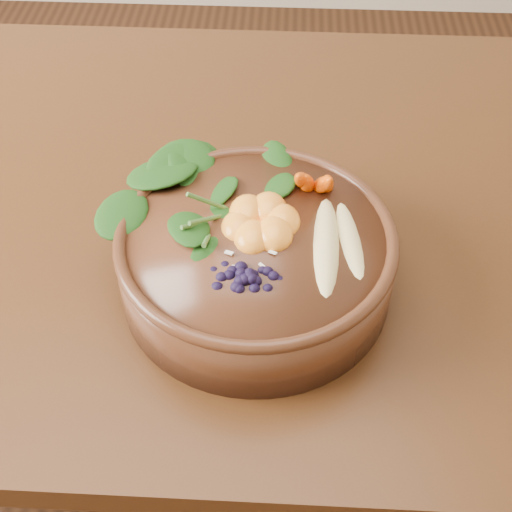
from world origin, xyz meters
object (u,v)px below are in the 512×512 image
(mandarin_cluster, at_px, (261,213))
(dining_table, at_px, (75,233))
(carrot_cluster, at_px, (317,162))
(kale_heap, at_px, (223,177))
(blueberry_pile, at_px, (249,265))
(banana_halves, at_px, (339,232))
(stoneware_bowl, at_px, (256,262))

(mandarin_cluster, bearing_deg, dining_table, 151.94)
(carrot_cluster, xyz_separation_m, mandarin_cluster, (-0.06, -0.06, -0.03))
(carrot_cluster, bearing_deg, kale_heap, -169.49)
(kale_heap, height_order, carrot_cluster, carrot_cluster)
(blueberry_pile, bearing_deg, mandarin_cluster, 84.52)
(kale_heap, bearing_deg, dining_table, 157.28)
(carrot_cluster, distance_m, blueberry_pile, 0.17)
(carrot_cluster, distance_m, banana_halves, 0.09)
(stoneware_bowl, bearing_deg, blueberry_pile, -93.35)
(mandarin_cluster, height_order, blueberry_pile, blueberry_pile)
(stoneware_bowl, height_order, mandarin_cluster, mandarin_cluster)
(carrot_cluster, relative_size, blueberry_pile, 0.60)
(stoneware_bowl, distance_m, carrot_cluster, 0.14)
(kale_heap, xyz_separation_m, blueberry_pile, (0.04, -0.14, -0.00))
(banana_halves, bearing_deg, blueberry_pile, -141.51)
(dining_table, distance_m, mandarin_cluster, 0.38)
(stoneware_bowl, relative_size, carrot_cluster, 3.62)
(blueberry_pile, bearing_deg, kale_heap, 105.59)
(carrot_cluster, bearing_deg, banana_halves, -66.94)
(dining_table, distance_m, kale_heap, 0.33)
(kale_heap, bearing_deg, mandarin_cluster, -48.00)
(dining_table, bearing_deg, kale_heap, -22.72)
(stoneware_bowl, xyz_separation_m, mandarin_cluster, (0.00, 0.02, 0.06))
(stoneware_bowl, distance_m, mandarin_cluster, 0.07)
(kale_heap, bearing_deg, blueberry_pile, -74.41)
(dining_table, height_order, blueberry_pile, blueberry_pile)
(carrot_cluster, xyz_separation_m, blueberry_pile, (-0.07, -0.15, -0.02))
(dining_table, relative_size, kale_heap, 7.50)
(carrot_cluster, bearing_deg, blueberry_pile, -109.55)
(dining_table, bearing_deg, banana_halves, -25.38)
(blueberry_pile, bearing_deg, carrot_cluster, 64.24)
(kale_heap, relative_size, carrot_cluster, 2.38)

